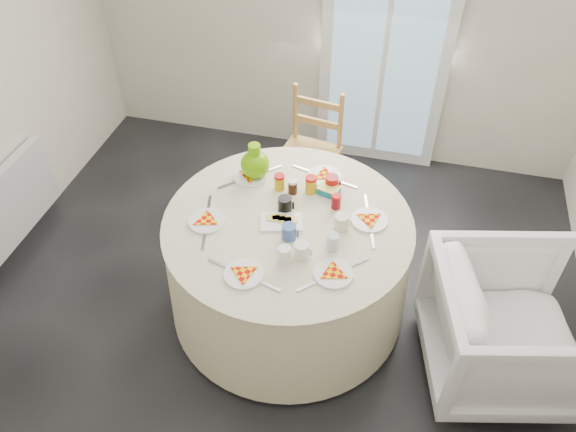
% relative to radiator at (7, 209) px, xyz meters
% --- Properties ---
extents(floor, '(4.00, 4.00, 0.00)m').
position_rel_radiator_xyz_m(floor, '(1.94, -0.20, -0.38)').
color(floor, black).
rests_on(floor, ground).
extents(wall_back, '(4.00, 0.02, 2.60)m').
position_rel_radiator_xyz_m(wall_back, '(1.94, 1.80, 0.92)').
color(wall_back, '#BCB5A3').
rests_on(wall_back, floor).
extents(glass_door, '(1.00, 0.08, 2.10)m').
position_rel_radiator_xyz_m(glass_door, '(2.34, 1.75, 0.67)').
color(glass_door, silver).
rests_on(glass_door, floor).
extents(radiator, '(0.07, 1.00, 0.55)m').
position_rel_radiator_xyz_m(radiator, '(0.00, 0.00, 0.00)').
color(radiator, silver).
rests_on(radiator, floor).
extents(table, '(1.50, 1.50, 0.76)m').
position_rel_radiator_xyz_m(table, '(2.02, -0.03, -0.01)').
color(table, beige).
rests_on(table, floor).
extents(wooden_chair, '(0.48, 0.46, 0.94)m').
position_rel_radiator_xyz_m(wooden_chair, '(1.91, 1.01, 0.09)').
color(wooden_chair, '#A26D3E').
rests_on(wooden_chair, floor).
extents(armchair, '(0.95, 0.99, 0.86)m').
position_rel_radiator_xyz_m(armchair, '(3.33, -0.20, 0.01)').
color(armchair, white).
rests_on(armchair, floor).
extents(place_settings, '(1.42, 1.42, 0.02)m').
position_rel_radiator_xyz_m(place_settings, '(2.02, -0.03, 0.39)').
color(place_settings, white).
rests_on(place_settings, table).
extents(jar_cluster, '(0.47, 0.35, 0.12)m').
position_rel_radiator_xyz_m(jar_cluster, '(2.07, 0.20, 0.44)').
color(jar_cluster, olive).
rests_on(jar_cluster, table).
extents(butter_tub, '(0.15, 0.12, 0.05)m').
position_rel_radiator_xyz_m(butter_tub, '(2.20, 0.27, 0.41)').
color(butter_tub, '#106F89').
rests_on(butter_tub, table).
extents(green_pitcher, '(0.22, 0.22, 0.23)m').
position_rel_radiator_xyz_m(green_pitcher, '(1.71, 0.32, 0.49)').
color(green_pitcher, '#5AA501').
rests_on(green_pitcher, table).
extents(cheese_platter, '(0.27, 0.21, 0.03)m').
position_rel_radiator_xyz_m(cheese_platter, '(1.98, -0.05, 0.39)').
color(cheese_platter, white).
rests_on(cheese_platter, table).
extents(mugs_glasses, '(0.74, 0.74, 0.11)m').
position_rel_radiator_xyz_m(mugs_glasses, '(2.15, -0.06, 0.43)').
color(mugs_glasses, '#A3A1A1').
rests_on(mugs_glasses, table).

